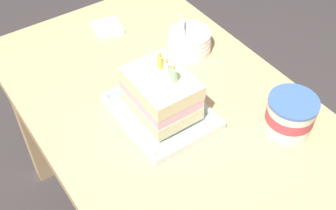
{
  "coord_description": "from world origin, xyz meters",
  "views": [
    {
      "loc": [
        0.66,
        -0.48,
        1.55
      ],
      "look_at": [
        -0.0,
        -0.02,
        0.72
      ],
      "focal_mm": 46.07,
      "sensor_mm": 36.0,
      "label": 1
    }
  ],
  "objects_px": {
    "bowl_stack": "(189,41)",
    "napkin_pile": "(108,27)",
    "ice_cream_tub": "(290,114)",
    "foil_tray": "(161,113)",
    "birthday_cake": "(161,93)"
  },
  "relations": [
    {
      "from": "foil_tray",
      "to": "bowl_stack",
      "type": "xyz_separation_m",
      "value": [
        -0.19,
        0.23,
        0.03
      ]
    },
    {
      "from": "bowl_stack",
      "to": "napkin_pile",
      "type": "height_order",
      "value": "bowl_stack"
    },
    {
      "from": "ice_cream_tub",
      "to": "napkin_pile",
      "type": "distance_m",
      "value": 0.68
    },
    {
      "from": "foil_tray",
      "to": "ice_cream_tub",
      "type": "xyz_separation_m",
      "value": [
        0.23,
        0.25,
        0.04
      ]
    },
    {
      "from": "foil_tray",
      "to": "napkin_pile",
      "type": "bearing_deg",
      "value": 170.46
    },
    {
      "from": "ice_cream_tub",
      "to": "foil_tray",
      "type": "bearing_deg",
      "value": -132.36
    },
    {
      "from": "bowl_stack",
      "to": "napkin_pile",
      "type": "relative_size",
      "value": 1.3
    },
    {
      "from": "napkin_pile",
      "to": "birthday_cake",
      "type": "bearing_deg",
      "value": -9.53
    },
    {
      "from": "foil_tray",
      "to": "napkin_pile",
      "type": "height_order",
      "value": "foil_tray"
    },
    {
      "from": "ice_cream_tub",
      "to": "napkin_pile",
      "type": "height_order",
      "value": "ice_cream_tub"
    },
    {
      "from": "foil_tray",
      "to": "ice_cream_tub",
      "type": "distance_m",
      "value": 0.34
    },
    {
      "from": "birthday_cake",
      "to": "ice_cream_tub",
      "type": "bearing_deg",
      "value": 47.63
    },
    {
      "from": "napkin_pile",
      "to": "ice_cream_tub",
      "type": "bearing_deg",
      "value": 15.07
    },
    {
      "from": "birthday_cake",
      "to": "bowl_stack",
      "type": "height_order",
      "value": "birthday_cake"
    },
    {
      "from": "foil_tray",
      "to": "birthday_cake",
      "type": "height_order",
      "value": "birthday_cake"
    }
  ]
}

